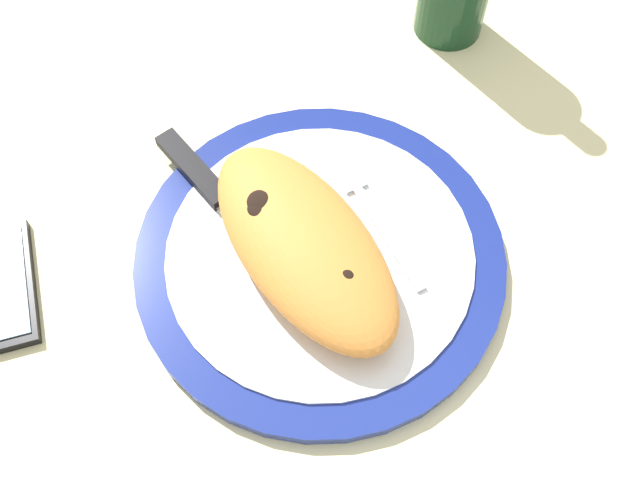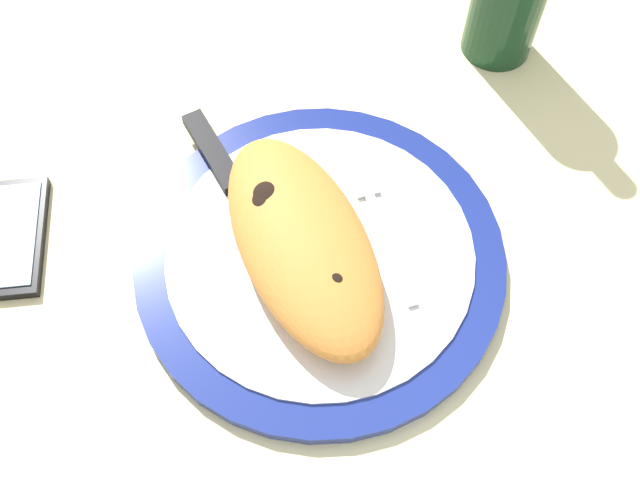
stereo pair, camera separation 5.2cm
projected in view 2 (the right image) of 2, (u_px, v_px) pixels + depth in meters
The scene contains 6 objects.
ground_plane at pixel (320, 268), 64.65cm from camera, with size 150.00×150.00×3.00cm, color beige.
plate at pixel (320, 256), 62.62cm from camera, with size 32.81×32.81×1.74cm.
calzone at pixel (303, 242), 59.31cm from camera, with size 23.53×12.01×5.13cm.
fork at pixel (377, 216), 63.40cm from camera, with size 15.56×2.39×0.40cm.
knife at pixel (227, 175), 65.19cm from camera, with size 22.92×5.63×1.20cm.
smartphone at pixel (6, 237), 63.86cm from camera, with size 13.42×9.37×1.16cm.
Camera 2 is at (-27.81, 9.90, 56.08)cm, focal length 39.57 mm.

